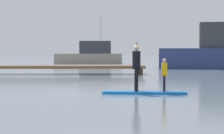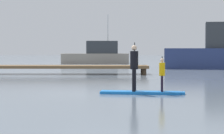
% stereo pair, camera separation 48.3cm
% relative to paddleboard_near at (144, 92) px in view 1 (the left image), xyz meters
% --- Properties ---
extents(ground_plane, '(240.00, 240.00, 0.00)m').
position_rel_paddleboard_near_xyz_m(ground_plane, '(-1.67, 0.25, -0.05)').
color(ground_plane, slate).
extents(paddleboard_near, '(3.09, 0.91, 0.10)m').
position_rel_paddleboard_near_xyz_m(paddleboard_near, '(0.00, 0.00, 0.00)').
color(paddleboard_near, blue).
rests_on(paddleboard_near, ground).
extents(paddler_adult, '(0.33, 0.52, 1.77)m').
position_rel_paddleboard_near_xyz_m(paddler_adult, '(-0.29, 0.04, 1.01)').
color(paddler_adult, black).
rests_on(paddler_adult, paddleboard_near).
extents(paddler_child_solo, '(0.23, 0.41, 1.26)m').
position_rel_paddleboard_near_xyz_m(paddler_child_solo, '(0.71, -0.07, 0.73)').
color(paddler_child_solo, black).
rests_on(paddler_child_solo, paddleboard_near).
extents(motor_boat_small_navy, '(8.05, 2.76, 5.77)m').
position_rel_paddleboard_near_xyz_m(motor_boat_small_navy, '(-3.34, 35.16, 0.98)').
color(motor_boat_small_navy, '#9E9384').
rests_on(motor_boat_small_navy, ground).
extents(floating_dock, '(11.81, 2.18, 0.58)m').
position_rel_paddleboard_near_xyz_m(floating_dock, '(-4.79, 12.82, 0.44)').
color(floating_dock, brown).
rests_on(floating_dock, ground).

